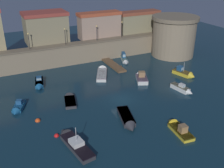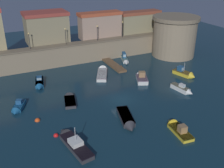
{
  "view_description": "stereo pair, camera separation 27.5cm",
  "coord_description": "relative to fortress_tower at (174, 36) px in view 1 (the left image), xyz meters",
  "views": [
    {
      "loc": [
        -17.8,
        -33.54,
        20.48
      ],
      "look_at": [
        0.0,
        3.32,
        1.33
      ],
      "focal_mm": 42.24,
      "sensor_mm": 36.0,
      "label": 1
    },
    {
      "loc": [
        -17.55,
        -33.66,
        20.48
      ],
      "look_at": [
        0.0,
        3.32,
        1.33
      ],
      "focal_mm": 42.24,
      "sensor_mm": 36.0,
      "label": 2
    }
  ],
  "objects": [
    {
      "name": "moored_boat_6",
      "position": [
        -18.59,
        -25.46,
        -4.32
      ],
      "size": [
        2.13,
        5.25,
        1.97
      ],
      "rotation": [
        0.0,
        0.0,
        1.46
      ],
      "color": "gold",
      "rests_on": "ground"
    },
    {
      "name": "moored_boat_2",
      "position": [
        -32.3,
        -3.54,
        -4.25
      ],
      "size": [
        2.36,
        5.43,
        1.54
      ],
      "rotation": [
        0.0,
        0.0,
        -1.77
      ],
      "color": "#195689",
      "rests_on": "ground"
    },
    {
      "name": "fortress_tower",
      "position": [
        0.0,
        0.0,
        0.0
      ],
      "size": [
        10.6,
        10.6,
        9.23
      ],
      "color": "gray",
      "rests_on": "ground"
    },
    {
      "name": "moored_boat_3",
      "position": [
        -14.33,
        -9.31,
        -4.14
      ],
      "size": [
        3.52,
        4.94,
        2.31
      ],
      "rotation": [
        0.0,
        0.0,
        1.16
      ],
      "color": "silver",
      "rests_on": "ground"
    },
    {
      "name": "moored_boat_7",
      "position": [
        -32.09,
        -22.32,
        -4.26
      ],
      "size": [
        2.81,
        7.42,
        3.47
      ],
      "rotation": [
        0.0,
        0.0,
        1.74
      ],
      "color": "#333338",
      "rests_on": "ground"
    },
    {
      "name": "ground_plane",
      "position": [
        -21.38,
        -14.5,
        -4.67
      ],
      "size": [
        109.59,
        109.59,
        0.0
      ],
      "primitive_type": "plane",
      "color": "#112D3D"
    },
    {
      "name": "mooring_buoy_0",
      "position": [
        -33.48,
        -19.79,
        -4.67
      ],
      "size": [
        0.66,
        0.66,
        0.66
      ],
      "primitive_type": "sphere",
      "color": "red",
      "rests_on": "ground"
    },
    {
      "name": "old_town_backdrop",
      "position": [
        -23.97,
        8.38,
        2.87
      ],
      "size": [
        43.44,
        6.07,
        8.2
      ],
      "color": "tan",
      "rests_on": "ground"
    },
    {
      "name": "moored_boat_1",
      "position": [
        -23.7,
        -21.03,
        -4.32
      ],
      "size": [
        3.06,
        6.36,
        1.54
      ],
      "rotation": [
        0.0,
        0.0,
        -1.82
      ],
      "color": "#333338",
      "rests_on": "ground"
    },
    {
      "name": "quay_lamp_0",
      "position": [
        -31.91,
        4.95,
        1.96
      ],
      "size": [
        0.32,
        0.32,
        3.27
      ],
      "color": "black",
      "rests_on": "quay_wall"
    },
    {
      "name": "moored_boat_5",
      "position": [
        -19.87,
        -3.52,
        -4.29
      ],
      "size": [
        4.72,
        7.14,
        1.72
      ],
      "rotation": [
        0.0,
        0.0,
        1.11
      ],
      "color": "silver",
      "rests_on": "ground"
    },
    {
      "name": "moored_boat_4",
      "position": [
        -10.51,
        -16.62,
        -4.19
      ],
      "size": [
        1.81,
        4.66,
        1.46
      ],
      "rotation": [
        0.0,
        0.0,
        -1.41
      ],
      "color": "white",
      "rests_on": "ground"
    },
    {
      "name": "quay_lamp_3",
      "position": [
        -11.08,
        4.95,
        2.19
      ],
      "size": [
        0.32,
        0.32,
        3.66
      ],
      "color": "black",
      "rests_on": "quay_wall"
    },
    {
      "name": "mooring_buoy_1",
      "position": [
        -34.95,
        -15.16,
        -4.67
      ],
      "size": [
        0.76,
        0.76,
        0.76
      ],
      "primitive_type": "sphere",
      "color": "#EA4C19",
      "rests_on": "ground"
    },
    {
      "name": "moored_boat_8",
      "position": [
        -29.06,
        -11.41,
        -4.39
      ],
      "size": [
        2.68,
        4.97,
        1.57
      ],
      "rotation": [
        0.0,
        0.0,
        1.34
      ],
      "color": "#333338",
      "rests_on": "ground"
    },
    {
      "name": "moored_boat_10",
      "position": [
        -12.22,
        1.4,
        -4.23
      ],
      "size": [
        3.17,
        6.37,
        1.79
      ],
      "rotation": [
        0.0,
        0.0,
        -1.91
      ],
      "color": "white",
      "rests_on": "ground"
    },
    {
      "name": "quay_lamp_1",
      "position": [
        -24.49,
        4.95,
        2.06
      ],
      "size": [
        0.32,
        0.32,
        3.43
      ],
      "color": "black",
      "rests_on": "quay_wall"
    },
    {
      "name": "quay_lamp_2",
      "position": [
        -17.31,
        4.95,
        2.0
      ],
      "size": [
        0.32,
        0.32,
        3.33
      ],
      "color": "black",
      "rests_on": "quay_wall"
    },
    {
      "name": "pier_dock",
      "position": [
        -15.87,
        -0.47,
        -4.46
      ],
      "size": [
        1.83,
        8.47,
        0.7
      ],
      "color": "brown",
      "rests_on": "ground"
    },
    {
      "name": "moored_boat_11",
      "position": [
        -36.99,
        -10.79,
        -4.32
      ],
      "size": [
        2.86,
        4.37,
        1.57
      ],
      "rotation": [
        0.0,
        0.0,
        -1.97
      ],
      "color": "#195689",
      "rests_on": "ground"
    },
    {
      "name": "quay_wall",
      "position": [
        -21.38,
        4.95,
        -2.44
      ],
      "size": [
        45.65,
        2.67,
        4.45
      ],
      "color": "gray",
      "rests_on": "ground"
    },
    {
      "name": "moored_boat_9",
      "position": [
        -5.56,
        -11.34,
        -4.17
      ],
      "size": [
        2.83,
        5.0,
        3.05
      ],
      "rotation": [
        0.0,
        0.0,
        -1.3
      ],
      "color": "gold",
      "rests_on": "ground"
    }
  ]
}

